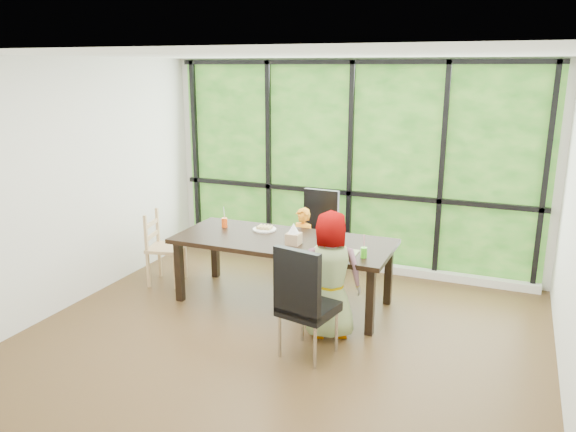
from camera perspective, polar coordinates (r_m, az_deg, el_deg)
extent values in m
plane|color=black|center=(5.71, -0.41, -12.07)|extent=(5.00, 5.00, 0.00)
plane|color=silver|center=(7.32, 6.46, 5.11)|extent=(5.00, 0.00, 5.00)
cube|color=#1C4E16|center=(7.30, 6.41, 5.09)|extent=(4.80, 0.02, 2.65)
cube|color=silver|center=(7.56, 5.95, -4.76)|extent=(4.80, 0.12, 0.10)
cube|color=black|center=(6.31, -0.50, -5.62)|extent=(2.43, 1.06, 0.75)
cube|color=black|center=(7.08, 2.83, -1.88)|extent=(0.47, 0.47, 1.08)
cube|color=black|center=(5.14, 2.12, -8.61)|extent=(0.55, 0.55, 1.08)
cube|color=tan|center=(7.01, -12.32, -3.19)|extent=(0.48, 0.50, 0.90)
imported|color=orange|center=(6.81, 1.50, -3.12)|extent=(0.40, 0.32, 0.96)
imported|color=slate|center=(5.49, 4.08, -5.98)|extent=(0.73, 0.62, 1.28)
cube|color=tan|center=(5.76, 4.65, -3.73)|extent=(0.47, 0.35, 0.01)
cylinder|color=white|center=(6.53, -2.41, -1.37)|extent=(0.27, 0.27, 0.02)
cylinder|color=white|center=(5.79, 4.94, -3.60)|extent=(0.26, 0.26, 0.02)
cylinder|color=#FE5313|center=(6.67, -6.49, -0.67)|extent=(0.07, 0.07, 0.11)
cylinder|color=#50D425|center=(5.64, 7.73, -3.71)|extent=(0.07, 0.07, 0.10)
cube|color=tan|center=(5.99, 0.57, -2.33)|extent=(0.15, 0.15, 0.13)
cylinder|color=white|center=(6.65, -6.52, 0.12)|extent=(0.01, 0.04, 0.20)
cylinder|color=pink|center=(5.61, 7.77, -2.82)|extent=(0.01, 0.04, 0.20)
cone|color=white|center=(5.96, 0.57, -1.25)|extent=(0.12, 0.12, 0.11)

